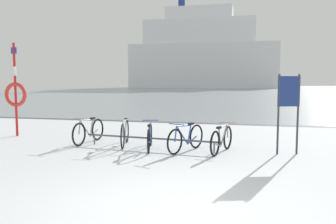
% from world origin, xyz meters
% --- Properties ---
extents(ground, '(80.00, 132.00, 0.08)m').
position_xyz_m(ground, '(0.00, 53.90, -0.04)').
color(ground, silver).
extents(bike_rack, '(3.89, 0.44, 0.31)m').
position_xyz_m(bike_rack, '(-1.50, 4.25, 0.27)').
color(bike_rack, '#4C5156').
rests_on(bike_rack, ground).
extents(bicycle_0, '(0.46, 1.70, 0.78)m').
position_xyz_m(bicycle_0, '(-3.50, 4.59, 0.35)').
color(bicycle_0, black).
rests_on(bicycle_0, ground).
extents(bicycle_1, '(0.54, 1.63, 0.81)m').
position_xyz_m(bicycle_1, '(-2.32, 4.47, 0.37)').
color(bicycle_1, black).
rests_on(bicycle_1, ground).
extents(bicycle_2, '(0.56, 1.67, 0.75)m').
position_xyz_m(bicycle_2, '(-1.48, 4.13, 0.34)').
color(bicycle_2, black).
rests_on(bicycle_2, ground).
extents(bicycle_3, '(0.73, 1.57, 0.77)m').
position_xyz_m(bicycle_3, '(-0.49, 4.10, 0.35)').
color(bicycle_3, black).
rests_on(bicycle_3, ground).
extents(bicycle_4, '(0.55, 1.57, 0.74)m').
position_xyz_m(bicycle_4, '(0.43, 4.17, 0.34)').
color(bicycle_4, black).
rests_on(bicycle_4, ground).
extents(info_sign, '(0.54, 0.19, 2.01)m').
position_xyz_m(info_sign, '(2.05, 4.36, 1.36)').
color(info_sign, '#33383D').
rests_on(info_sign, ground).
extents(rescue_post, '(0.82, 0.12, 3.08)m').
position_xyz_m(rescue_post, '(-6.43, 5.21, 1.45)').
color(rescue_post, red).
rests_on(rescue_post, ground).
extents(ferry_ship, '(37.43, 10.10, 25.36)m').
position_xyz_m(ferry_ship, '(-11.28, 83.48, 8.51)').
color(ferry_ship, white).
rests_on(ferry_ship, ground).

